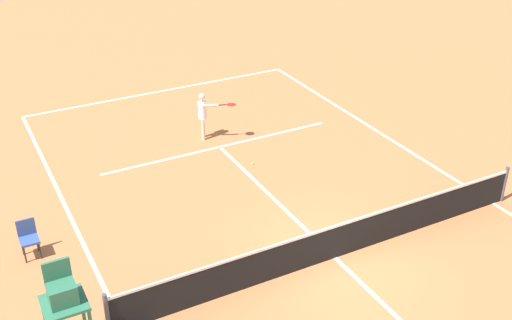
% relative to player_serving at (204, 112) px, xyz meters
% --- Properties ---
extents(ground_plane, '(60.00, 60.00, 0.00)m').
position_rel_player_serving_xyz_m(ground_plane, '(-0.17, 7.43, -0.95)').
color(ground_plane, '#C66B3D').
extents(court_lines, '(10.62, 24.21, 0.01)m').
position_rel_player_serving_xyz_m(court_lines, '(-0.17, 7.43, -0.94)').
color(court_lines, white).
rests_on(court_lines, ground).
extents(tennis_net, '(11.22, 0.10, 1.07)m').
position_rel_player_serving_xyz_m(tennis_net, '(-0.17, 7.43, -0.45)').
color(tennis_net, '#4C4C51').
rests_on(tennis_net, ground).
extents(player_serving, '(1.14, 0.93, 1.60)m').
position_rel_player_serving_xyz_m(player_serving, '(0.00, 0.00, 0.00)').
color(player_serving, beige).
rests_on(player_serving, ground).
extents(tennis_ball, '(0.07, 0.07, 0.07)m').
position_rel_player_serving_xyz_m(tennis_ball, '(-0.58, 2.33, -0.91)').
color(tennis_ball, '#CCE033').
rests_on(tennis_ball, ground).
extents(umpire_chair, '(0.80, 0.80, 2.41)m').
position_rel_player_serving_xyz_m(umpire_chair, '(6.21, 7.92, 0.66)').
color(umpire_chair, '#2D6B4C').
rests_on(umpire_chair, ground).
extents(courtside_chair_mid, '(0.44, 0.46, 0.95)m').
position_rel_player_serving_xyz_m(courtside_chair_mid, '(6.31, 3.89, -0.41)').
color(courtside_chair_mid, '#262626').
rests_on(courtside_chair_mid, ground).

